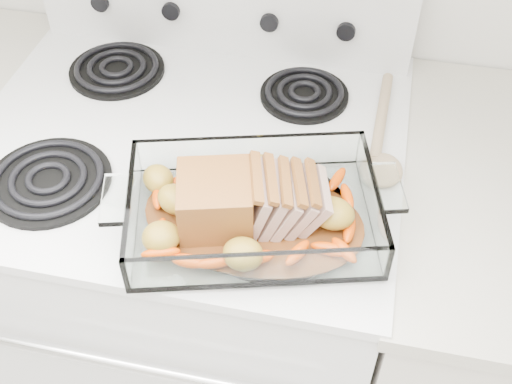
% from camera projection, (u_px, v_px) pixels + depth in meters
% --- Properties ---
extents(electric_range, '(0.78, 0.70, 1.12)m').
position_uv_depth(electric_range, '(201.00, 284.00, 1.48)').
color(electric_range, white).
rests_on(electric_range, ground).
extents(counter_right, '(0.58, 0.68, 0.93)m').
position_uv_depth(counter_right, '(496.00, 341.00, 1.40)').
color(counter_right, silver).
rests_on(counter_right, ground).
extents(baking_dish, '(0.37, 0.25, 0.07)m').
position_uv_depth(baking_dish, '(253.00, 214.00, 0.99)').
color(baking_dish, white).
rests_on(baking_dish, electric_range).
extents(pork_roast, '(0.23, 0.11, 0.09)m').
position_uv_depth(pork_roast, '(239.00, 198.00, 0.97)').
color(pork_roast, '#96561E').
rests_on(pork_roast, baking_dish).
extents(roast_vegetables, '(0.34, 0.19, 0.04)m').
position_uv_depth(roast_vegetables, '(256.00, 194.00, 1.01)').
color(roast_vegetables, '#E84705').
rests_on(roast_vegetables, baking_dish).
extents(wooden_spoon, '(0.07, 0.31, 0.02)m').
position_uv_depth(wooden_spoon, '(382.00, 146.00, 1.12)').
color(wooden_spoon, tan).
rests_on(wooden_spoon, electric_range).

